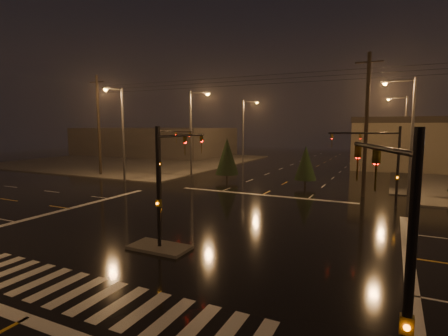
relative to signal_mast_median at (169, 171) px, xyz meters
The scene contains 20 objects.
ground 4.85m from the signal_mast_median, 90.00° to the left, with size 140.00×140.00×0.00m, color black.
sidewalk_nw 44.80m from the signal_mast_median, 132.21° to the left, with size 36.00×36.00×0.12m, color #484540.
median_island 3.79m from the signal_mast_median, 90.00° to the right, with size 3.00×1.60×0.15m, color #484540.
crosswalk 7.01m from the signal_mast_median, 90.00° to the right, with size 15.00×2.60×0.01m, color beige.
stop_bar_near 8.77m from the signal_mast_median, 90.00° to the right, with size 16.00×0.50×0.01m, color beige.
stop_bar_far 14.56m from the signal_mast_median, 90.00° to the left, with size 16.00×0.50×0.01m, color beige.
commercial_block 57.07m from the signal_mast_median, 127.83° to the left, with size 30.00×18.00×5.60m, color #393532.
signal_mast_median is the anchor object (origin of this frame).
signal_mast_ne 16.27m from the signal_mast_median, 54.28° to the left, with size 4.84×1.86×6.00m.
signal_mast_nw 16.27m from the signal_mast_median, 125.72° to the left, with size 4.84×1.86×6.00m.
signal_mast_se 12.22m from the signal_mast_median, 33.15° to the right, with size 1.55×3.87×6.00m.
streetlight_1 23.94m from the signal_mast_median, 117.96° to the left, with size 2.77×0.32×10.00m.
streetlight_2 38.78m from the signal_mast_median, 106.79° to the left, with size 2.77×0.32×10.00m.
streetlight_3 22.20m from the signal_mast_median, 59.61° to the left, with size 2.77×0.32×10.00m.
streetlight_4 40.69m from the signal_mast_median, 74.03° to the left, with size 2.77×0.32×10.00m.
streetlight_5 21.53m from the signal_mast_median, 138.30° to the left, with size 0.32×2.77×10.00m.
utility_pole_0 27.95m from the signal_mast_median, 142.19° to the left, with size 2.20×0.32×12.00m.
utility_pole_1 19.00m from the signal_mast_median, 64.89° to the left, with size 2.20×0.32×12.00m.
conifer_3 21.08m from the signal_mast_median, 107.36° to the left, with size 2.56×2.56×4.70m.
conifer_4 20.08m from the signal_mast_median, 83.09° to the left, with size 2.16×2.16×4.08m.
Camera 1 is at (10.09, -17.54, 6.01)m, focal length 28.00 mm.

